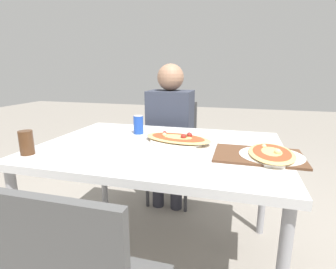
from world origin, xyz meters
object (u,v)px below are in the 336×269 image
Objects in this scene: dining_table at (160,155)px; soda_can at (138,125)px; chair_far_seated at (173,146)px; person_seated at (170,125)px; drink_glass at (26,143)px; pizza_main at (178,139)px; pizza_second at (271,154)px.

soda_can is (-0.22, 0.23, 0.13)m from dining_table.
chair_far_seated is (-0.13, 0.83, -0.19)m from dining_table.
chair_far_seated is 0.69m from soda_can.
chair_far_seated is 7.18× the size of soda_can.
person_seated is 9.85× the size of drink_glass.
drink_glass is at bearing -150.79° from dining_table.
soda_can reaches higher than dining_table.
chair_far_seated reaches higher than pizza_main.
drink_glass is (-0.48, -1.06, 0.09)m from person_seated.
soda_can is (-0.31, 0.14, 0.04)m from pizza_main.
pizza_second is at bearing -17.00° from pizza_main.
drink_glass is at bearing -147.87° from pizza_main.
pizza_main is (0.21, -0.74, 0.27)m from chair_far_seated.
chair_far_seated is at bearing -90.00° from person_seated.
chair_far_seated is 1.19m from pizza_second.
soda_can is (-0.09, -0.60, 0.32)m from chair_far_seated.
person_seated reaches higher than drink_glass.
pizza_second is (0.73, -0.90, 0.27)m from chair_far_seated.
person_seated is 3.41× the size of pizza_second.
chair_far_seated is 7.20× the size of drink_glass.
person_seated is 9.82× the size of soda_can.
chair_far_seated reaches higher than dining_table.
pizza_second is (0.82, -0.30, -0.04)m from soda_can.
pizza_main is at bearing 32.13° from drink_glass.
person_seated reaches higher than pizza_second.
chair_far_seated is 0.82m from pizza_main.
chair_far_seated reaches higher than drink_glass.
pizza_main is 3.73× the size of drink_glass.
dining_table is 0.71m from drink_glass.
chair_far_seated is 2.50× the size of pizza_second.
drink_glass reaches higher than pizza_second.
drink_glass is 1.24m from pizza_second.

